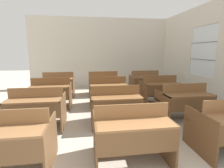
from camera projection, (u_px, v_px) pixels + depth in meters
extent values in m
cube|color=beige|center=(101.00, 53.00, 7.95)|extent=(6.25, 0.06, 3.09)
cube|color=beige|center=(217.00, 93.00, 5.06)|extent=(0.06, 7.21, 0.82)
cube|color=beige|center=(177.00, 51.00, 7.29)|extent=(0.06, 2.17, 1.59)
cube|color=white|center=(203.00, 51.00, 5.63)|extent=(0.02, 1.26, 1.59)
cube|color=#4C4C51|center=(202.00, 59.00, 5.68)|extent=(0.02, 1.26, 0.02)
cube|color=#4C4C51|center=(204.00, 42.00, 5.58)|extent=(0.02, 1.26, 0.02)
cube|color=brown|center=(51.00, 144.00, 2.41)|extent=(0.03, 0.83, 0.68)
cube|color=brown|center=(0.00, 133.00, 2.05)|extent=(1.07, 0.38, 0.03)
cube|color=brown|center=(5.00, 117.00, 2.21)|extent=(1.07, 0.02, 0.21)
cube|color=brown|center=(17.00, 131.00, 2.56)|extent=(1.07, 0.32, 0.03)
cube|color=brown|center=(19.00, 149.00, 2.61)|extent=(1.01, 0.04, 0.04)
cube|color=brown|center=(95.00, 141.00, 2.50)|extent=(0.03, 0.83, 0.68)
cube|color=brown|center=(164.00, 136.00, 2.64)|extent=(0.03, 0.83, 0.68)
cube|color=brown|center=(135.00, 124.00, 2.29)|extent=(1.07, 0.38, 0.03)
cube|color=brown|center=(139.00, 143.00, 2.15)|extent=(1.01, 0.02, 0.30)
cube|color=brown|center=(132.00, 111.00, 2.44)|extent=(1.07, 0.02, 0.21)
cube|color=brown|center=(127.00, 125.00, 2.80)|extent=(1.07, 0.32, 0.03)
cube|color=brown|center=(126.00, 141.00, 2.85)|extent=(1.01, 0.04, 0.04)
cube|color=brown|center=(199.00, 133.00, 2.74)|extent=(0.03, 0.83, 0.68)
cube|color=brown|center=(218.00, 119.00, 3.04)|extent=(1.07, 0.32, 0.03)
cube|color=brown|center=(216.00, 134.00, 3.09)|extent=(1.01, 0.04, 0.04)
cube|color=brown|center=(12.00, 114.00, 3.60)|extent=(0.03, 0.83, 0.68)
cube|color=brown|center=(63.00, 111.00, 3.75)|extent=(0.03, 0.83, 0.68)
cube|color=brown|center=(34.00, 101.00, 3.39)|extent=(1.07, 0.38, 0.03)
cube|color=brown|center=(32.00, 112.00, 3.25)|extent=(1.01, 0.02, 0.30)
cube|color=brown|center=(36.00, 93.00, 3.55)|extent=(1.07, 0.02, 0.21)
cube|color=brown|center=(41.00, 104.00, 3.90)|extent=(1.07, 0.32, 0.03)
cube|color=brown|center=(42.00, 116.00, 3.95)|extent=(1.01, 0.04, 0.04)
cube|color=#53371E|center=(92.00, 110.00, 3.82)|extent=(0.03, 0.83, 0.68)
cube|color=#53371E|center=(138.00, 108.00, 3.97)|extent=(0.03, 0.83, 0.68)
cube|color=brown|center=(117.00, 98.00, 3.61)|extent=(1.07, 0.38, 0.03)
cube|color=#53371E|center=(118.00, 108.00, 3.47)|extent=(1.01, 0.02, 0.30)
cube|color=brown|center=(115.00, 90.00, 3.77)|extent=(1.07, 0.02, 0.21)
cube|color=brown|center=(113.00, 101.00, 4.12)|extent=(1.07, 0.32, 0.03)
cube|color=#53371E|center=(113.00, 113.00, 4.17)|extent=(1.01, 0.04, 0.04)
cube|color=brown|center=(162.00, 107.00, 4.05)|extent=(0.03, 0.83, 0.68)
cube|color=brown|center=(202.00, 105.00, 4.19)|extent=(0.03, 0.83, 0.68)
cube|color=brown|center=(189.00, 95.00, 3.84)|extent=(1.07, 0.38, 0.03)
cube|color=brown|center=(193.00, 105.00, 3.70)|extent=(1.01, 0.02, 0.30)
cube|color=brown|center=(185.00, 88.00, 3.99)|extent=(1.07, 0.02, 0.21)
cube|color=brown|center=(177.00, 99.00, 4.35)|extent=(1.07, 0.32, 0.03)
cube|color=brown|center=(176.00, 109.00, 4.40)|extent=(1.01, 0.04, 0.04)
cube|color=#54381F|center=(33.00, 97.00, 4.92)|extent=(0.03, 0.83, 0.68)
cube|color=#54381F|center=(70.00, 96.00, 5.07)|extent=(0.03, 0.83, 0.68)
cube|color=brown|center=(50.00, 87.00, 4.72)|extent=(1.07, 0.38, 0.03)
cube|color=#54381F|center=(49.00, 94.00, 4.57)|extent=(1.01, 0.02, 0.30)
cube|color=brown|center=(51.00, 81.00, 4.87)|extent=(1.07, 0.02, 0.21)
cube|color=brown|center=(53.00, 91.00, 5.22)|extent=(1.07, 0.32, 0.03)
cube|color=#54381F|center=(54.00, 100.00, 5.28)|extent=(1.01, 0.04, 0.04)
cube|color=#53361D|center=(90.00, 95.00, 5.14)|extent=(0.03, 0.83, 0.68)
cube|color=#53361D|center=(125.00, 94.00, 5.29)|extent=(0.03, 0.83, 0.68)
cube|color=brown|center=(109.00, 85.00, 4.94)|extent=(1.07, 0.38, 0.03)
cube|color=#53361D|center=(109.00, 92.00, 4.79)|extent=(1.01, 0.02, 0.30)
cube|color=brown|center=(108.00, 80.00, 5.09)|extent=(1.07, 0.02, 0.21)
cube|color=brown|center=(107.00, 89.00, 5.45)|extent=(1.07, 0.32, 0.03)
cube|color=#53361D|center=(107.00, 98.00, 5.50)|extent=(1.01, 0.04, 0.04)
cube|color=brown|center=(143.00, 93.00, 5.39)|extent=(0.03, 0.83, 0.68)
cube|color=brown|center=(174.00, 92.00, 5.54)|extent=(0.03, 0.83, 0.68)
cube|color=brown|center=(162.00, 84.00, 5.18)|extent=(1.07, 0.38, 0.03)
cube|color=brown|center=(165.00, 90.00, 5.04)|extent=(1.01, 0.02, 0.30)
cube|color=brown|center=(160.00, 79.00, 5.33)|extent=(1.07, 0.02, 0.21)
cube|color=brown|center=(156.00, 88.00, 5.69)|extent=(1.07, 0.32, 0.03)
cube|color=brown|center=(155.00, 96.00, 5.74)|extent=(1.01, 0.04, 0.04)
cube|color=brown|center=(44.00, 87.00, 6.26)|extent=(0.03, 0.83, 0.68)
cube|color=brown|center=(74.00, 86.00, 6.41)|extent=(0.03, 0.83, 0.68)
cube|color=brown|center=(57.00, 79.00, 6.06)|extent=(1.07, 0.38, 0.03)
cube|color=brown|center=(57.00, 85.00, 5.91)|extent=(1.01, 0.02, 0.30)
cube|color=brown|center=(58.00, 75.00, 6.21)|extent=(1.07, 0.02, 0.21)
cube|color=brown|center=(60.00, 83.00, 6.56)|extent=(1.07, 0.32, 0.03)
cube|color=brown|center=(60.00, 90.00, 6.62)|extent=(1.01, 0.04, 0.04)
cube|color=brown|center=(89.00, 86.00, 6.50)|extent=(0.03, 0.83, 0.68)
cube|color=brown|center=(117.00, 85.00, 6.65)|extent=(0.03, 0.83, 0.68)
cube|color=brown|center=(104.00, 78.00, 6.29)|extent=(1.07, 0.38, 0.03)
cube|color=brown|center=(104.00, 83.00, 6.15)|extent=(1.01, 0.02, 0.30)
cube|color=brown|center=(103.00, 74.00, 6.45)|extent=(1.07, 0.02, 0.21)
cube|color=brown|center=(102.00, 82.00, 6.80)|extent=(1.07, 0.32, 0.03)
cube|color=brown|center=(103.00, 89.00, 6.85)|extent=(1.01, 0.04, 0.04)
cube|color=brown|center=(132.00, 85.00, 6.73)|extent=(0.03, 0.83, 0.68)
cube|color=brown|center=(157.00, 84.00, 6.88)|extent=(0.03, 0.83, 0.68)
cube|color=brown|center=(147.00, 77.00, 6.53)|extent=(1.07, 0.38, 0.03)
cube|color=brown|center=(148.00, 82.00, 6.38)|extent=(1.01, 0.02, 0.30)
cube|color=brown|center=(145.00, 73.00, 6.68)|extent=(1.07, 0.02, 0.21)
cube|color=brown|center=(142.00, 81.00, 7.03)|extent=(1.07, 0.32, 0.03)
cube|color=brown|center=(142.00, 87.00, 7.09)|extent=(1.01, 0.04, 0.04)
cylinder|color=#1E6B33|center=(165.00, 84.00, 7.72)|extent=(0.24, 0.24, 0.35)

